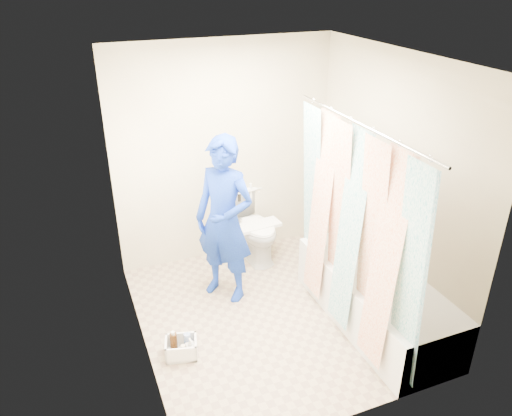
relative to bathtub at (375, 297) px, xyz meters
name	(u,v)px	position (x,y,z in m)	size (l,w,h in m)	color
floor	(272,315)	(-0.85, 0.43, -0.27)	(2.60, 2.60, 0.00)	tan
ceiling	(277,58)	(-0.85, 0.43, 2.13)	(2.40, 2.60, 0.02)	silver
wall_back	(225,154)	(-0.85, 1.73, 0.93)	(2.40, 0.02, 2.40)	beige
wall_front	(356,285)	(-0.85, -0.88, 0.93)	(2.40, 0.02, 2.40)	beige
wall_left	(132,228)	(-2.05, 0.43, 0.93)	(0.02, 2.60, 2.40)	beige
wall_right	(391,182)	(0.35, 0.43, 0.93)	(0.02, 2.60, 2.40)	beige
bathtub	(375,297)	(0.00, 0.00, 0.00)	(0.70, 1.75, 0.50)	silver
curtain_rod	(362,125)	(-0.33, 0.00, 1.68)	(0.02, 0.02, 1.90)	silver
shower_curtain	(351,233)	(-0.33, 0.00, 0.75)	(0.06, 1.75, 1.80)	white
toilet	(254,226)	(-0.60, 1.51, 0.12)	(0.43, 0.76, 0.77)	white
tank_lid	(259,225)	(-0.59, 1.38, 0.18)	(0.47, 0.21, 0.04)	white
tank_internals	(242,190)	(-0.66, 1.71, 0.49)	(0.19, 0.06, 0.25)	black
plumber	(224,221)	(-1.13, 0.94, 0.57)	(0.61, 0.40, 1.67)	#102EA2
cleaning_caddy	(182,348)	(-1.78, 0.22, -0.19)	(0.31, 0.28, 0.21)	white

